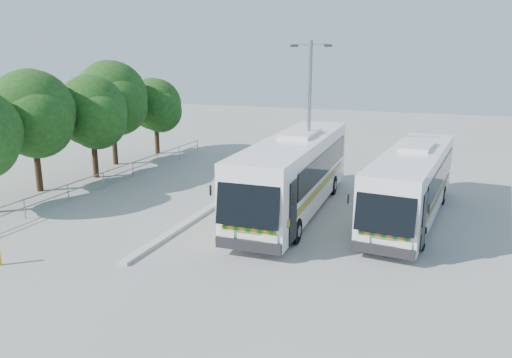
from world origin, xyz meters
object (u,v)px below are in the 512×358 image
at_px(coach_adjacent, 412,183).
at_px(tree_far_e, 156,105).
at_px(lamppost, 309,117).
at_px(tree_far_b, 33,112).
at_px(coach_main, 294,172).
at_px(tree_far_c, 92,111).
at_px(tree_far_d, 112,97).

bearing_deg(coach_adjacent, tree_far_e, 159.35).
relative_size(tree_far_e, lamppost, 0.71).
bearing_deg(tree_far_b, coach_adjacent, 6.60).
bearing_deg(coach_adjacent, coach_main, -166.48).
height_order(coach_adjacent, lamppost, lamppost).
bearing_deg(tree_far_e, tree_far_c, -86.46).
bearing_deg(tree_far_e, tree_far_b, -91.83).
distance_m(tree_far_c, tree_far_e, 8.22).
xyz_separation_m(tree_far_e, lamppost, (14.73, -9.15, 0.74)).
xyz_separation_m(tree_far_c, coach_main, (13.90, -2.34, -2.23)).
bearing_deg(tree_far_b, tree_far_c, 77.09).
bearing_deg(tree_far_d, tree_far_e, 81.37).
bearing_deg(tree_far_e, tree_far_d, -98.63).
distance_m(tree_far_d, tree_far_e, 4.65).
height_order(tree_far_e, coach_main, tree_far_e).
bearing_deg(tree_far_b, coach_main, 6.01).
relative_size(tree_far_d, coach_main, 0.55).
bearing_deg(tree_far_e, coach_adjacent, -26.02).
bearing_deg(coach_main, coach_adjacent, 6.93).
height_order(tree_far_e, coach_adjacent, tree_far_e).
height_order(tree_far_c, tree_far_d, tree_far_d).
bearing_deg(coach_adjacent, lamppost, 178.90).
bearing_deg(lamppost, tree_far_e, 142.85).
height_order(tree_far_b, coach_adjacent, tree_far_b).
xyz_separation_m(tree_far_c, coach_adjacent, (19.46, -1.55, -2.44)).
distance_m(tree_far_e, coach_main, 17.95).
bearing_deg(tree_far_d, coach_main, -21.82).
distance_m(tree_far_c, coach_adjacent, 19.67).
bearing_deg(tree_far_c, coach_main, -9.57).
bearing_deg(tree_far_b, tree_far_e, 88.17).
relative_size(tree_far_c, lamppost, 0.77).
bearing_deg(tree_far_c, coach_adjacent, -4.54).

